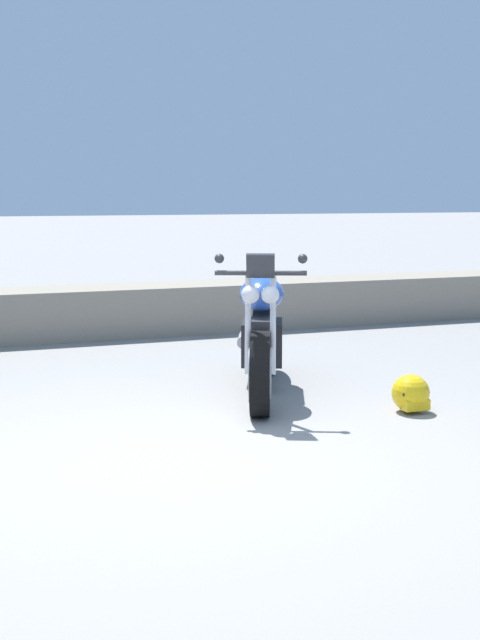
{
  "coord_description": "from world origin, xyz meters",
  "views": [
    {
      "loc": [
        -1.42,
        -4.83,
        1.59
      ],
      "look_at": [
        0.85,
        1.2,
        0.65
      ],
      "focal_mm": 48.55,
      "sensor_mm": 36.0,
      "label": 1
    }
  ],
  "objects": [
    {
      "name": "rider_helmet",
      "position": [
        1.94,
        0.53,
        0.14
      ],
      "size": [
        0.28,
        0.28,
        0.28
      ],
      "color": "yellow",
      "rests_on": "ground"
    },
    {
      "name": "ground_plane",
      "position": [
        0.0,
        0.0,
        0.0
      ],
      "size": [
        120.0,
        120.0,
        0.0
      ],
      "primitive_type": "plane",
      "color": "gray"
    },
    {
      "name": "motorcycle_blue_centre",
      "position": [
        1.13,
        1.46,
        0.49
      ],
      "size": [
        1.05,
        1.96,
        1.18
      ],
      "color": "black",
      "rests_on": "ground"
    },
    {
      "name": "stone_wall",
      "position": [
        0.0,
        4.8,
        0.28
      ],
      "size": [
        36.0,
        0.8,
        0.55
      ],
      "primitive_type": "cube",
      "color": "gray",
      "rests_on": "ground"
    }
  ]
}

